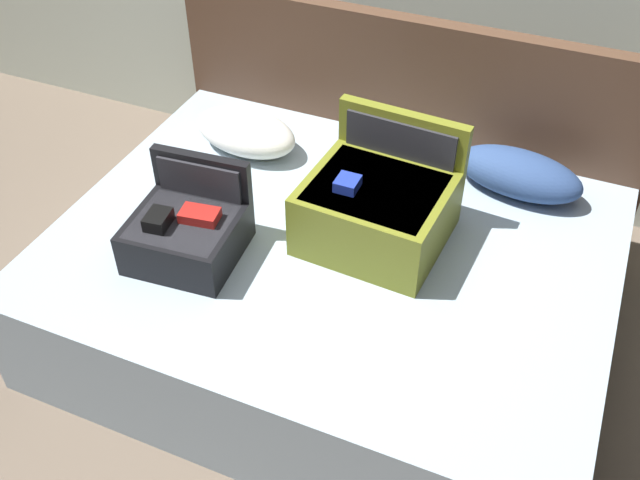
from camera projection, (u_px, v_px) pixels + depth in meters
name	position (u px, v px, depth m)	size (l,w,h in m)	color
ground_plane	(292.00, 397.00, 2.81)	(12.00, 12.00, 0.00)	#6B5B4C
bed	(332.00, 286.00, 2.93)	(2.09, 1.59, 0.49)	#99ADBC
headboard	(402.00, 125.00, 3.33)	(2.14, 0.08, 1.03)	#4C3323
hard_case_large	(378.00, 206.00, 2.69)	(0.54, 0.51, 0.43)	olive
hard_case_medium	(187.00, 230.00, 2.65)	(0.41, 0.40, 0.33)	black
pillow_near_headboard	(246.00, 132.00, 3.18)	(0.48, 0.28, 0.17)	white
pillow_center_head	(519.00, 174.00, 2.94)	(0.52, 0.24, 0.18)	navy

